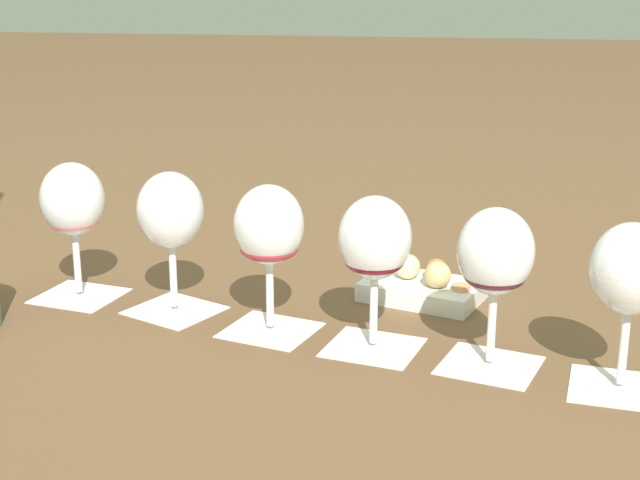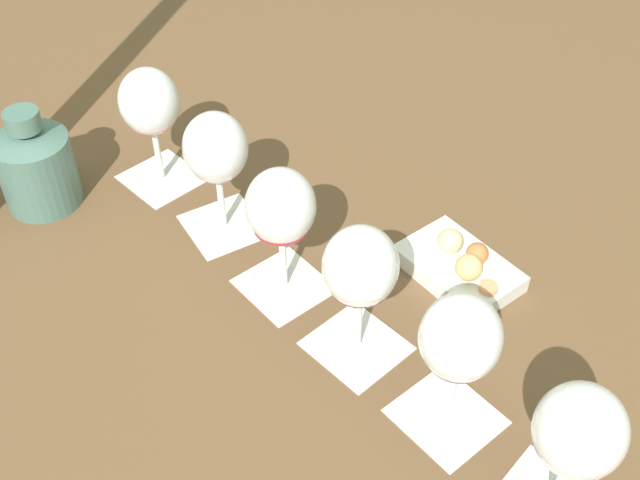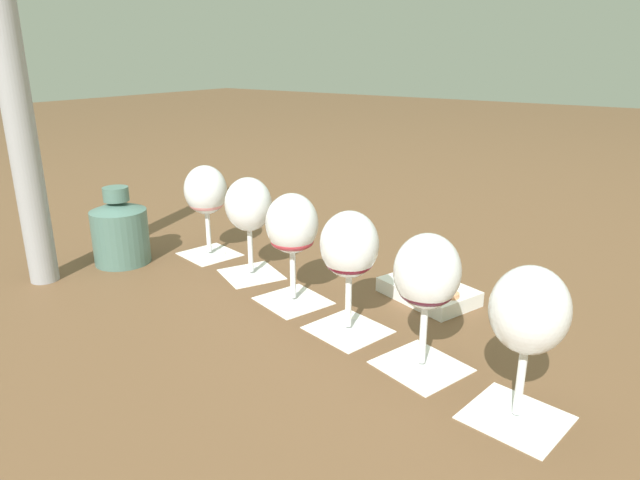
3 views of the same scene
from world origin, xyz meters
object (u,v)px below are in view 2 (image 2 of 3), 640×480
object	(u,v)px
wine_glass_1	(216,153)
snack_dish	(460,266)
wine_glass_2	(281,211)
wine_glass_4	(460,343)
wine_glass_3	(360,272)
wine_glass_0	(150,107)
ceramic_vase	(36,164)
wine_glass_5	(578,436)

from	to	relation	value
wine_glass_1	snack_dish	xyz separation A→B (m)	(0.31, 0.09, -0.11)
wine_glass_2	wine_glass_4	bearing A→B (deg)	-14.54
wine_glass_3	wine_glass_0	bearing A→B (deg)	163.63
wine_glass_4	wine_glass_1	bearing A→B (deg)	163.55
wine_glass_2	snack_dish	bearing A→B (deg)	37.16
wine_glass_0	snack_dish	distance (m)	0.47
wine_glass_3	ceramic_vase	bearing A→B (deg)	-179.11
wine_glass_5	wine_glass_3	bearing A→B (deg)	164.77
wine_glass_1	wine_glass_3	size ratio (longest dim) A/B	1.00
wine_glass_0	wine_glass_5	world-z (taller)	same
wine_glass_2	snack_dish	distance (m)	0.25
wine_glass_0	snack_dish	xyz separation A→B (m)	(0.46, 0.05, -0.11)
wine_glass_1	wine_glass_0	bearing A→B (deg)	166.36
wine_glass_1	wine_glass_5	size ratio (longest dim) A/B	1.00
ceramic_vase	wine_glass_3	bearing A→B (deg)	0.89
wine_glass_1	ceramic_vase	world-z (taller)	wine_glass_1
wine_glass_2	snack_dish	world-z (taller)	wine_glass_2
ceramic_vase	wine_glass_2	bearing A→B (deg)	6.46
wine_glass_1	wine_glass_4	bearing A→B (deg)	-16.45
wine_glass_2	ceramic_vase	xyz separation A→B (m)	(-0.38, -0.04, -0.06)
wine_glass_0	wine_glass_4	distance (m)	0.56
wine_glass_0	wine_glass_1	xyz separation A→B (m)	(0.14, -0.03, 0.00)
wine_glass_5	snack_dish	world-z (taller)	wine_glass_5
wine_glass_5	ceramic_vase	size ratio (longest dim) A/B	1.20
wine_glass_2	wine_glass_4	world-z (taller)	same
wine_glass_2	wine_glass_4	distance (m)	0.27
wine_glass_4	ceramic_vase	world-z (taller)	wine_glass_4
wine_glass_5	snack_dish	bearing A→B (deg)	131.64
snack_dish	wine_glass_3	bearing A→B (deg)	-106.56
wine_glass_1	wine_glass_3	world-z (taller)	same
wine_glass_2	ceramic_vase	distance (m)	0.39
wine_glass_2	wine_glass_3	distance (m)	0.13
wine_glass_2	wine_glass_5	bearing A→B (deg)	-15.28
wine_glass_4	snack_dish	distance (m)	0.24
wine_glass_4	ceramic_vase	distance (m)	0.65
wine_glass_0	wine_glass_5	bearing A→B (deg)	-15.92
wine_glass_0	snack_dish	size ratio (longest dim) A/B	1.03
wine_glass_5	wine_glass_4	bearing A→B (deg)	163.29
wine_glass_0	wine_glass_4	xyz separation A→B (m)	(0.54, -0.15, 0.00)
wine_glass_4	snack_dish	xyz separation A→B (m)	(-0.08, 0.20, -0.11)
ceramic_vase	snack_dish	xyz separation A→B (m)	(0.56, 0.18, -0.05)
wine_glass_5	snack_dish	xyz separation A→B (m)	(-0.22, 0.24, -0.11)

